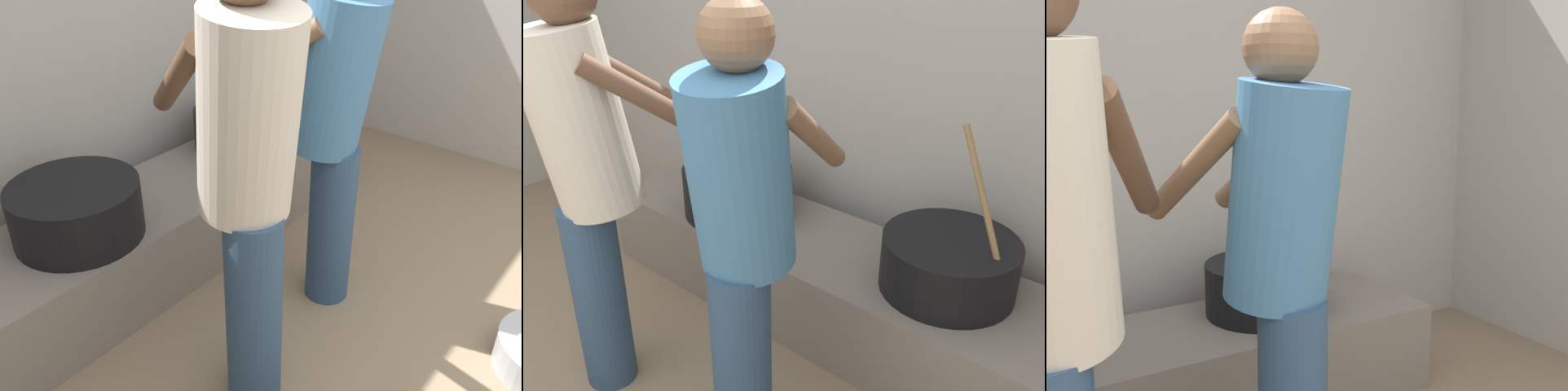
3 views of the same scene
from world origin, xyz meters
TOP-DOWN VIEW (x-y plane):
  - hearth_ledge at (0.23, 1.84)m, footprint 2.44×0.60m
  - cooking_pot_main at (0.78, 1.87)m, footprint 0.53×0.53m
  - cook_in_blue_shirt at (0.43, 1.09)m, footprint 0.48×0.71m

SIDE VIEW (x-z plane):
  - hearth_ledge at x=0.23m, z-range 0.00..0.40m
  - cooking_pot_main at x=0.78m, z-range 0.17..0.85m
  - cook_in_blue_shirt at x=0.43m, z-range 0.11..1.66m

